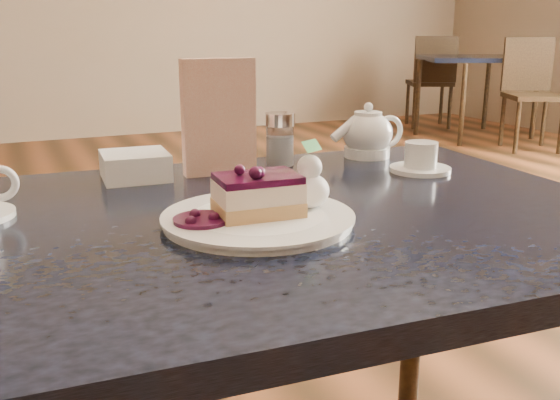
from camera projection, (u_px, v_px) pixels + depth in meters
name	position (u px, v px, depth m)	size (l,w,h in m)	color
main_table	(248.00, 262.00, 0.88)	(1.12, 0.78, 0.68)	black
dessert_plate	(258.00, 219.00, 0.82)	(0.25, 0.25, 0.01)	white
cheesecake_slice	(258.00, 195.00, 0.81)	(0.11, 0.08, 0.05)	tan
whipped_cream	(309.00, 190.00, 0.84)	(0.05, 0.05, 0.05)	white
berry_sauce	(202.00, 220.00, 0.78)	(0.07, 0.07, 0.01)	#420B2E
tea_set	(378.00, 140.00, 1.20)	(0.17, 0.25, 0.10)	white
menu_card	(219.00, 117.00, 1.07)	(0.13, 0.03, 0.20)	#F8EBCB
sugar_shaker	(280.00, 140.00, 1.13)	(0.05, 0.05, 0.10)	white
napkin_stack	(135.00, 166.00, 1.05)	(0.11, 0.11, 0.05)	white
bg_table_far_right	(473.00, 129.00, 5.38)	(1.13, 1.65, 1.10)	black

